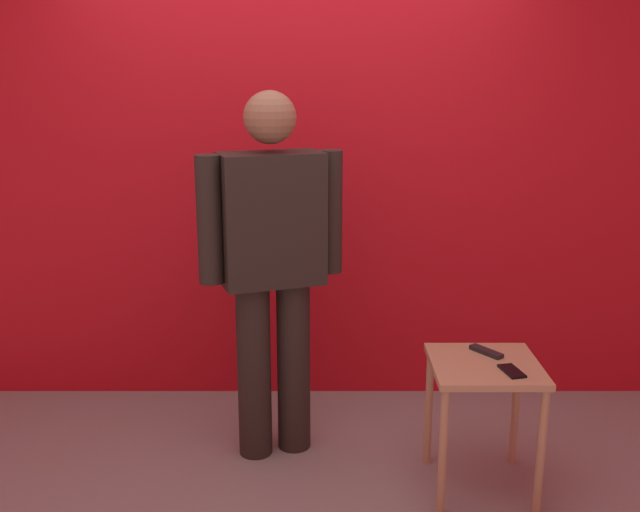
{
  "coord_description": "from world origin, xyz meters",
  "views": [
    {
      "loc": [
        0.15,
        -2.85,
        1.9
      ],
      "look_at": [
        0.14,
        0.55,
        1.01
      ],
      "focal_mm": 41.23,
      "sensor_mm": 36.0,
      "label": 1
    }
  ],
  "objects_px": {
    "standing_person": "(275,259)",
    "tv_remote": "(489,352)",
    "cell_phone": "(514,371)",
    "side_table": "(487,386)"
  },
  "relations": [
    {
      "from": "cell_phone",
      "to": "tv_remote",
      "type": "bearing_deg",
      "value": 94.26
    },
    {
      "from": "side_table",
      "to": "cell_phone",
      "type": "xyz_separation_m",
      "value": [
        0.09,
        -0.1,
        0.11
      ]
    },
    {
      "from": "standing_person",
      "to": "side_table",
      "type": "xyz_separation_m",
      "value": [
        0.96,
        -0.34,
        -0.5
      ]
    },
    {
      "from": "side_table",
      "to": "tv_remote",
      "type": "distance_m",
      "value": 0.16
    },
    {
      "from": "side_table",
      "to": "tv_remote",
      "type": "relative_size",
      "value": 3.63
    },
    {
      "from": "standing_person",
      "to": "cell_phone",
      "type": "bearing_deg",
      "value": -22.95
    },
    {
      "from": "standing_person",
      "to": "side_table",
      "type": "relative_size",
      "value": 2.9
    },
    {
      "from": "standing_person",
      "to": "tv_remote",
      "type": "height_order",
      "value": "standing_person"
    },
    {
      "from": "standing_person",
      "to": "cell_phone",
      "type": "distance_m",
      "value": 1.21
    },
    {
      "from": "cell_phone",
      "to": "tv_remote",
      "type": "xyz_separation_m",
      "value": [
        -0.06,
        0.21,
        0.01
      ]
    }
  ]
}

